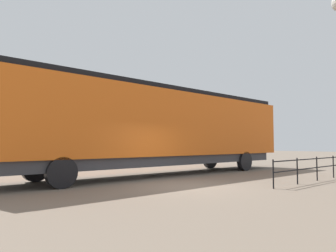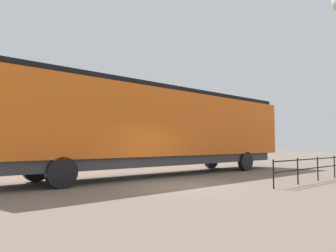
# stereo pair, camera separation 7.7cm
# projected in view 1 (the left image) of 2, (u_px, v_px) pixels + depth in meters

# --- Properties ---
(ground_plane) EXTENTS (120.00, 120.00, 0.00)m
(ground_plane) POSITION_uv_depth(u_px,v_px,m) (185.00, 186.00, 11.43)
(ground_plane) COLOR #756656
(locomotive) EXTENTS (2.92, 17.11, 4.30)m
(locomotive) POSITION_uv_depth(u_px,v_px,m) (166.00, 127.00, 15.78)
(locomotive) COLOR orange
(locomotive) RESTS_ON ground_plane
(platform_fence) EXTENTS (0.05, 7.17, 1.01)m
(platform_fence) POSITION_uv_depth(u_px,v_px,m) (317.00, 165.00, 13.06)
(platform_fence) COLOR black
(platform_fence) RESTS_ON ground_plane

